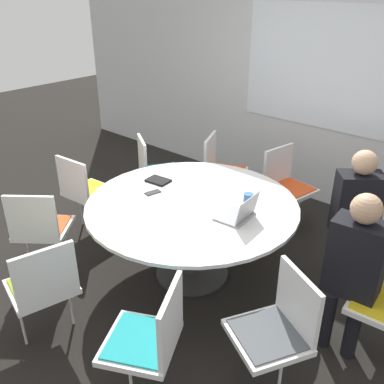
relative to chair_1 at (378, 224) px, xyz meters
name	(u,v)px	position (x,y,z in m)	size (l,w,h in m)	color
ground_plane	(192,273)	(-1.20, -1.07, -0.52)	(16.00, 16.00, 0.00)	black
wall_back	(318,85)	(-1.20, 1.05, 0.84)	(8.00, 0.07, 2.70)	silver
conference_table	(192,213)	(-1.20, -1.07, 0.11)	(1.78, 1.78, 0.73)	#333333
chair_1	(378,224)	(0.00, 0.00, 0.00)	(0.61, 0.60, 0.86)	white
chair_2	(286,182)	(-1.03, 0.23, 0.00)	(0.49, 0.51, 0.86)	white
chair_3	(221,167)	(-1.79, 0.10, 0.00)	(0.56, 0.57, 0.86)	white
chair_4	(154,168)	(-2.33, -0.42, 0.00)	(0.60, 0.59, 0.86)	white
chair_5	(84,188)	(-2.49, -1.25, 0.00)	(0.47, 0.46, 0.86)	white
chair_6	(40,225)	(-2.17, -1.94, 0.00)	(0.61, 0.60, 0.86)	white
chair_7	(43,283)	(-1.45, -2.35, 0.00)	(0.51, 0.53, 0.86)	white
chair_8	(151,336)	(-0.54, -2.19, 0.00)	(0.58, 0.58, 0.86)	white
chair_9	(277,325)	(-0.02, -1.62, 0.00)	(0.59, 0.58, 0.86)	white
person_0	(355,263)	(0.16, -0.96, 0.19)	(0.38, 0.28, 1.21)	black
person_1	(357,208)	(-0.13, -0.22, 0.19)	(0.42, 0.40, 1.21)	black
laptop	(240,213)	(-0.74, -1.03, 0.26)	(0.28, 0.30, 0.21)	#99999E
spiral_notebook	(158,181)	(-1.71, -0.96, 0.22)	(0.23, 0.17, 0.02)	black
coffee_cup	(248,198)	(-0.85, -0.74, 0.25)	(0.08, 0.08, 0.08)	#33669E
cell_phone	(153,192)	(-1.58, -1.16, 0.21)	(0.10, 0.15, 0.01)	black
handbag	(180,191)	(-2.24, -0.10, -0.38)	(0.36, 0.16, 0.28)	#661E56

